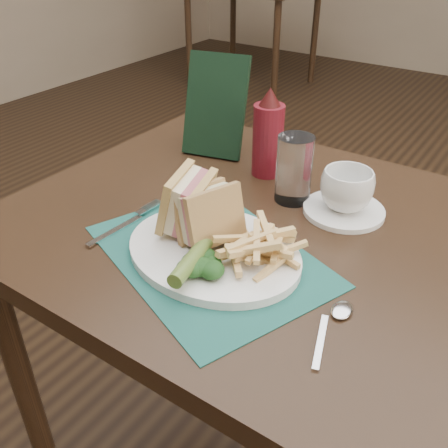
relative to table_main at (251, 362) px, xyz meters
The scene contains 17 objects.
floor 0.62m from the table_main, 90.00° to the left, with size 7.00×7.00×0.00m, color black.
table_main is the anchor object (origin of this frame).
table_bg_left 3.35m from the table_main, 121.55° to the left, with size 0.90×0.75×0.75m, color black, non-canonical shape.
placemat 0.40m from the table_main, 92.64° to the right, with size 0.38×0.27×0.00m, color #1A544B.
plate 0.41m from the table_main, 89.71° to the right, with size 0.30×0.24×0.01m, color white, non-canonical shape.
sandwich_half_a 0.47m from the table_main, 126.39° to the right, with size 0.06×0.11×0.10m, color tan, non-canonical shape.
sandwich_half_b 0.46m from the table_main, 107.87° to the right, with size 0.06×0.10×0.09m, color tan, non-canonical shape.
kale_garnish 0.45m from the table_main, 86.96° to the right, with size 0.11×0.08×0.03m, color #123312, non-canonical shape.
pickle_spear 0.46m from the table_main, 87.27° to the right, with size 0.02×0.02×0.12m, color #4B6627.
fries_pile 0.44m from the table_main, 61.10° to the right, with size 0.18×0.20×0.05m, color #E3BA71, non-canonical shape.
fork 0.45m from the table_main, 141.04° to the right, with size 0.03×0.17×0.01m, color silver, non-canonical shape.
spoon 0.48m from the table_main, 40.10° to the right, with size 0.03×0.15×0.01m, color silver, non-canonical shape.
saucer 0.41m from the table_main, 42.48° to the left, with size 0.15×0.15×0.01m, color white.
coffee_cup 0.45m from the table_main, 42.48° to the left, with size 0.10×0.10×0.08m, color white.
drinking_glass 0.45m from the table_main, 80.30° to the left, with size 0.07×0.07×0.13m, color white.
ketchup_bottle 0.50m from the table_main, 115.27° to the left, with size 0.06×0.06×0.19m, color #5D1019, non-canonical shape.
check_presenter 0.58m from the table_main, 139.14° to the left, with size 0.14×0.01×0.23m, color black.
Camera 1 is at (0.39, -1.17, 1.23)m, focal length 40.00 mm.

